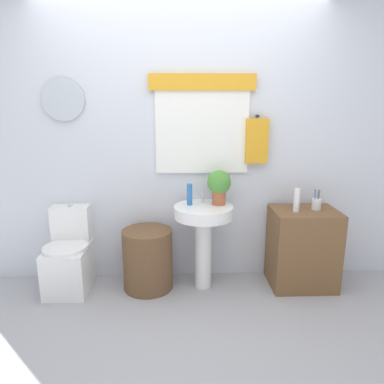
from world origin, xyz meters
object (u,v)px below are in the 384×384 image
toilet (70,258)px  potted_plant (219,185)px  wooden_cabinet (302,248)px  toothbrush_cup (316,204)px  pedestal_sink (203,226)px  soap_bottle (190,194)px  laundry_hamper (148,259)px  lotion_bottle (297,200)px

toilet → potted_plant: bearing=1.2°
wooden_cabinet → potted_plant: 0.97m
toilet → toothbrush_cup: 2.27m
pedestal_sink → soap_bottle: 0.31m
toilet → potted_plant: size_ratio=2.45×
laundry_hamper → pedestal_sink: size_ratio=0.72×
toilet → toothbrush_cup: toothbrush_cup is taller
toilet → laundry_hamper: (0.71, -0.03, -0.01)m
potted_plant → toothbrush_cup: bearing=-2.6°
wooden_cabinet → toothbrush_cup: 0.43m
toilet → wooden_cabinet: (2.12, -0.03, 0.07)m
pedestal_sink → wooden_cabinet: pedestal_sink is taller
soap_bottle → lotion_bottle: soap_bottle is taller
pedestal_sink → wooden_cabinet: bearing=0.0°
laundry_hamper → toilet: bearing=177.4°
pedestal_sink → wooden_cabinet: size_ratio=1.06×
lotion_bottle → soap_bottle: bearing=174.5°
soap_bottle → lotion_bottle: 0.94m
laundry_hamper → soap_bottle: soap_bottle is taller
laundry_hamper → lotion_bottle: lotion_bottle is taller
toilet → laundry_hamper: 0.71m
potted_plant → wooden_cabinet: bearing=-4.5°
toilet → soap_bottle: size_ratio=3.95×
pedestal_sink → soap_bottle: (-0.12, 0.05, 0.28)m
soap_bottle → potted_plant: (0.26, 0.01, 0.09)m
wooden_cabinet → toothbrush_cup: (0.10, 0.02, 0.42)m
laundry_hamper → pedestal_sink: bearing=0.0°
laundry_hamper → toothbrush_cup: size_ratio=2.99×
toilet → soap_bottle: 1.23m
pedestal_sink → lotion_bottle: 0.85m
soap_bottle → pedestal_sink: bearing=-22.6°
soap_bottle → toothbrush_cup: 1.14m
lotion_bottle → toothbrush_cup: 0.22m
potted_plant → lotion_bottle: potted_plant is taller
potted_plant → toothbrush_cup: (0.87, -0.04, -0.17)m
toilet → potted_plant: 1.50m
wooden_cabinet → soap_bottle: 1.15m
pedestal_sink → soap_bottle: size_ratio=4.02×
toilet → soap_bottle: soap_bottle is taller
pedestal_sink → potted_plant: 0.40m
pedestal_sink → laundry_hamper: bearing=180.0°
pedestal_sink → toilet: bearing=178.5°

